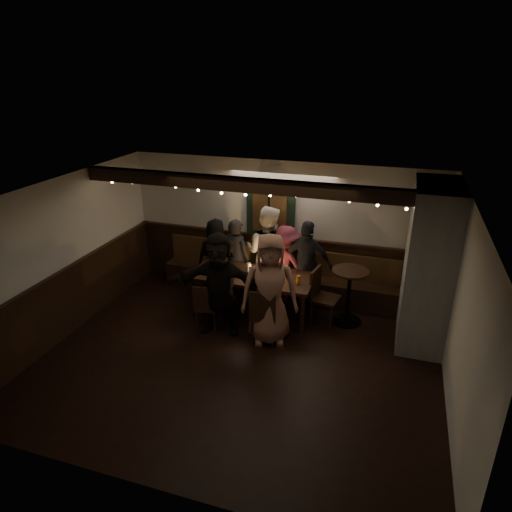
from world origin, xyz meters
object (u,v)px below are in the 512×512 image
(dining_table, at_px, (252,278))
(person_d, at_px, (285,264))
(person_a, at_px, (216,256))
(chair_end, at_px, (321,292))
(person_g, at_px, (270,289))
(person_c, at_px, (267,252))
(person_f, at_px, (219,284))
(chair_near_right, at_px, (263,313))
(person_e, at_px, (307,264))
(chair_near_left, at_px, (206,304))
(high_top, at_px, (349,290))
(person_b, at_px, (236,257))

(dining_table, relative_size, person_d, 1.45)
(dining_table, distance_m, person_a, 1.14)
(chair_end, distance_m, person_g, 1.16)
(person_c, bearing_deg, dining_table, 94.01)
(person_d, distance_m, person_f, 1.63)
(chair_end, xyz_separation_m, person_c, (-1.16, 0.64, 0.36))
(dining_table, xyz_separation_m, person_c, (0.05, 0.75, 0.21))
(dining_table, height_order, person_a, person_a)
(chair_near_right, height_order, person_e, person_e)
(dining_table, distance_m, person_e, 1.07)
(chair_end, distance_m, person_c, 1.37)
(person_c, bearing_deg, person_d, -177.52)
(chair_near_left, relative_size, high_top, 0.84)
(person_g, bearing_deg, high_top, 21.70)
(chair_near_left, bearing_deg, person_d, 55.92)
(person_f, bearing_deg, person_b, 91.35)
(person_e, bearing_deg, chair_near_right, 81.53)
(person_c, bearing_deg, person_e, -178.80)
(dining_table, height_order, chair_end, chair_end)
(person_a, distance_m, person_b, 0.41)
(chair_near_right, bearing_deg, high_top, 40.08)
(chair_near_left, height_order, high_top, high_top)
(person_b, bearing_deg, person_a, 13.97)
(person_f, bearing_deg, chair_near_left, -179.60)
(chair_near_right, height_order, person_g, person_g)
(chair_near_right, xyz_separation_m, high_top, (1.23, 1.03, 0.10))
(person_d, bearing_deg, dining_table, 75.15)
(chair_near_right, bearing_deg, person_f, 172.98)
(chair_near_right, bearing_deg, chair_end, 50.92)
(chair_end, relative_size, person_d, 0.66)
(chair_near_right, xyz_separation_m, person_g, (0.08, 0.07, 0.40))
(chair_near_right, relative_size, high_top, 0.94)
(person_e, bearing_deg, person_f, 55.94)
(chair_near_right, height_order, person_b, person_b)
(dining_table, distance_m, chair_near_right, 0.95)
(chair_end, bearing_deg, chair_near_right, -129.08)
(high_top, relative_size, person_b, 0.64)
(person_f, bearing_deg, person_e, 42.41)
(dining_table, bearing_deg, person_g, -54.71)
(high_top, relative_size, person_g, 0.54)
(chair_end, height_order, person_f, person_f)
(chair_near_right, distance_m, high_top, 1.61)
(chair_near_left, distance_m, person_b, 1.42)
(chair_near_left, xyz_separation_m, person_c, (0.63, 1.51, 0.44))
(chair_near_left, height_order, person_a, person_a)
(person_c, bearing_deg, person_a, 14.97)
(chair_near_left, relative_size, person_g, 0.45)
(chair_end, height_order, person_d, person_d)
(dining_table, relative_size, high_top, 2.16)
(person_d, bearing_deg, person_g, 109.82)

